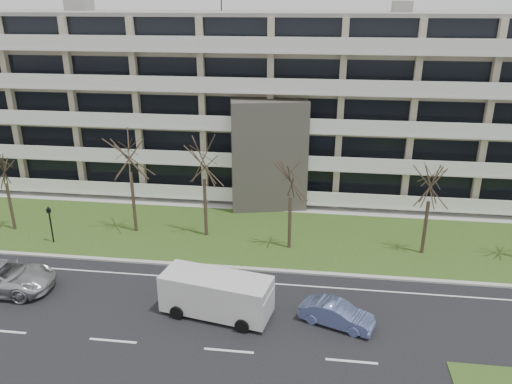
# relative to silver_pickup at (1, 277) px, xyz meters

# --- Properties ---
(ground) EXTENTS (160.00, 160.00, 0.00)m
(ground) POSITION_rel_silver_pickup_xyz_m (14.40, -3.72, -0.87)
(ground) COLOR black
(ground) RESTS_ON ground
(grass_verge) EXTENTS (90.00, 10.00, 0.06)m
(grass_verge) POSITION_rel_silver_pickup_xyz_m (14.40, 9.28, -0.84)
(grass_verge) COLOR #2C4416
(grass_verge) RESTS_ON ground
(curb) EXTENTS (90.00, 0.35, 0.12)m
(curb) POSITION_rel_silver_pickup_xyz_m (14.40, 4.28, -0.81)
(curb) COLOR #B2B2AD
(curb) RESTS_ON ground
(sidewalk) EXTENTS (90.00, 2.00, 0.08)m
(sidewalk) POSITION_rel_silver_pickup_xyz_m (14.40, 14.78, -0.83)
(sidewalk) COLOR #B2B2AD
(sidewalk) RESTS_ON ground
(lane_edge_line) EXTENTS (90.00, 0.12, 0.01)m
(lane_edge_line) POSITION_rel_silver_pickup_xyz_m (14.40, 2.78, -0.87)
(lane_edge_line) COLOR white
(lane_edge_line) RESTS_ON ground
(apartment_building) EXTENTS (60.50, 15.10, 18.75)m
(apartment_building) POSITION_rel_silver_pickup_xyz_m (14.39, 21.60, 6.74)
(apartment_building) COLOR tan
(apartment_building) RESTS_ON ground
(silver_pickup) EXTENTS (6.40, 3.18, 1.74)m
(silver_pickup) POSITION_rel_silver_pickup_xyz_m (0.00, 0.00, 0.00)
(silver_pickup) COLOR #BABDC2
(silver_pickup) RESTS_ON ground
(blue_sedan) EXTENTS (4.17, 2.63, 1.30)m
(blue_sedan) POSITION_rel_silver_pickup_xyz_m (19.72, -0.85, -0.22)
(blue_sedan) COLOR #7585CB
(blue_sedan) RESTS_ON ground
(white_van) EXTENTS (6.30, 3.31, 2.32)m
(white_van) POSITION_rel_silver_pickup_xyz_m (13.27, -0.72, 0.52)
(white_van) COLOR silver
(white_van) RESTS_ON ground
(pedestrian_signal) EXTENTS (0.30, 0.25, 2.77)m
(pedestrian_signal) POSITION_rel_silver_pickup_xyz_m (-0.15, 6.25, 0.89)
(pedestrian_signal) COLOR black
(pedestrian_signal) RESTS_ON ground
(tree_1) EXTENTS (3.30, 3.30, 6.59)m
(tree_1) POSITION_rel_silver_pickup_xyz_m (-4.15, 7.93, 4.25)
(tree_1) COLOR #382B21
(tree_1) RESTS_ON ground
(tree_2) EXTENTS (4.15, 4.15, 8.30)m
(tree_2) POSITION_rel_silver_pickup_xyz_m (5.06, 8.81, 5.58)
(tree_2) COLOR #382B21
(tree_2) RESTS_ON ground
(tree_3) EXTENTS (3.92, 3.92, 7.84)m
(tree_3) POSITION_rel_silver_pickup_xyz_m (10.43, 8.83, 5.22)
(tree_3) COLOR #382B21
(tree_3) RESTS_ON ground
(tree_4) EXTENTS (3.42, 3.42, 6.85)m
(tree_4) POSITION_rel_silver_pickup_xyz_m (16.62, 7.61, 4.45)
(tree_4) COLOR #382B21
(tree_4) RESTS_ON ground
(tree_5) EXTENTS (3.41, 3.41, 6.82)m
(tree_5) POSITION_rel_silver_pickup_xyz_m (25.70, 8.03, 4.43)
(tree_5) COLOR #382B21
(tree_5) RESTS_ON ground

